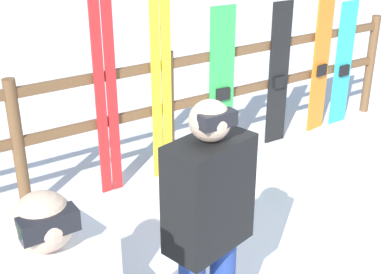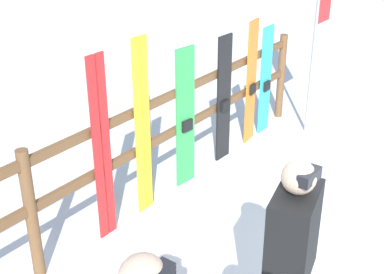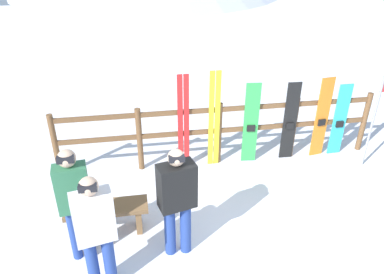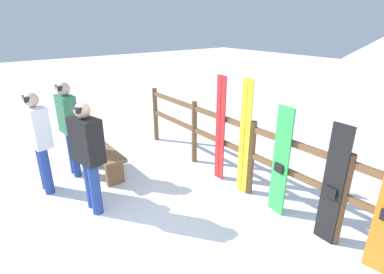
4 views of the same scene
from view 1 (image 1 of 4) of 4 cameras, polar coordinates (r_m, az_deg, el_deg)
fence at (r=4.91m, az=-2.51°, el=3.80°), size 5.68×0.10×1.17m
person_black at (r=2.78m, az=1.77°, el=-9.04°), size 0.49×0.35×1.56m
ski_pair_red at (r=4.53m, az=-9.13°, el=4.02°), size 0.20×0.02×1.74m
ski_pair_yellow at (r=4.75m, az=-3.29°, el=5.48°), size 0.19×0.02×1.77m
snowboard_green at (r=5.13m, az=3.17°, el=5.43°), size 0.26×0.08×1.52m
snowboard_black_stripe at (r=5.58m, az=9.22°, el=6.55°), size 0.24×0.06×1.49m
snowboard_orange at (r=5.98m, az=13.58°, el=7.65°), size 0.26×0.08×1.54m
snowboard_cyan at (r=6.27m, az=15.83°, el=7.46°), size 0.25×0.06×1.39m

